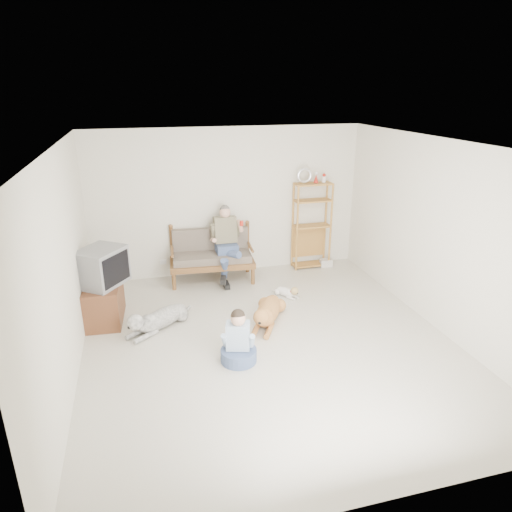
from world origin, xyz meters
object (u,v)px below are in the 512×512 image
object	(u,v)px
loveseat	(211,254)
etagere	(312,225)
golden_retriever	(267,312)
tv_stand	(104,302)

from	to	relation	value
loveseat	etagere	distance (m)	2.02
etagere	golden_retriever	size ratio (longest dim) A/B	1.58
golden_retriever	tv_stand	bearing A→B (deg)	-168.53
tv_stand	golden_retriever	bearing A→B (deg)	-12.40
loveseat	golden_retriever	bearing A→B (deg)	-69.62
loveseat	tv_stand	xyz separation A→B (m)	(-1.83, -1.16, -0.19)
tv_stand	golden_retriever	world-z (taller)	tv_stand
loveseat	tv_stand	size ratio (longest dim) A/B	1.66
etagere	tv_stand	world-z (taller)	etagere
tv_stand	golden_retriever	distance (m)	2.46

